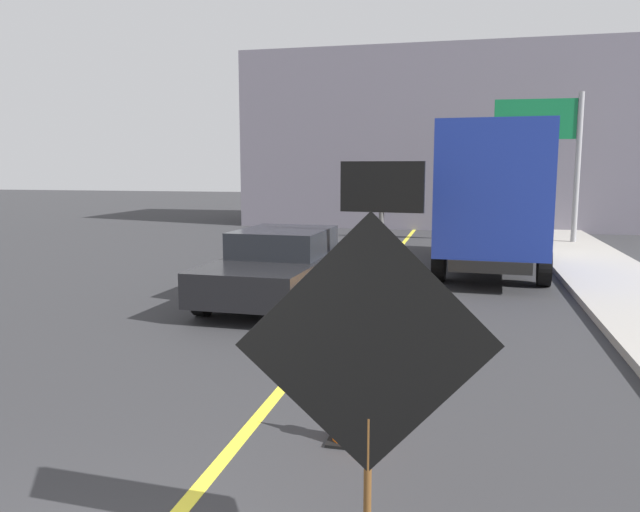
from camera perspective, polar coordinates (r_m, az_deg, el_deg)
The scene contains 9 objects.
lane_center_stripe at distance 8.71m, azimuth -0.86°, elevation -9.05°, with size 0.14×36.00×0.01m, color yellow.
roadwork_sign at distance 3.81m, azimuth 4.57°, elevation -8.85°, with size 1.60×0.37×2.33m.
arrow_board_trailer at distance 11.82m, azimuth 5.62°, elevation -2.10°, with size 1.60×1.91×2.70m.
box_truck at distance 15.96m, azimuth 15.78°, elevation 5.45°, with size 2.81×6.99×3.57m.
pickup_car at distance 12.09m, azimuth -3.60°, elevation -0.80°, with size 2.17×4.78×1.38m.
highway_guide_sign at distance 21.89m, azimuth 20.81°, elevation 9.87°, with size 2.79×0.25×5.00m.
far_building_block at distance 29.37m, azimuth 11.51°, elevation 10.37°, with size 17.40×7.02×7.55m, color slate.
traffic_cone_near_sign at distance 5.97m, azimuth 2.55°, elevation -13.48°, with size 0.36×0.36×0.77m.
traffic_cone_mid_lane at distance 8.48m, azimuth 4.33°, elevation -7.10°, with size 0.36×0.36×0.72m.
Camera 1 is at (2.03, -2.06, 2.59)m, focal length 34.58 mm.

